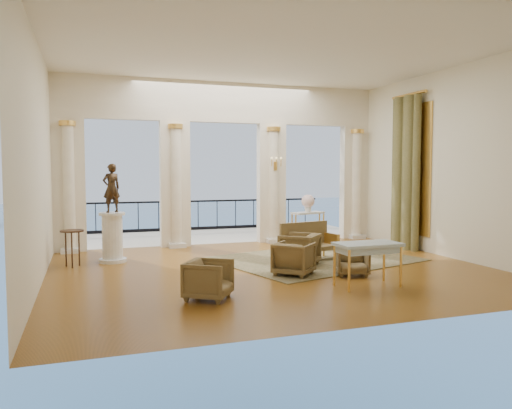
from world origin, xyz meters
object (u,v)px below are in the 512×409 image
object	(u,v)px
game_table	(368,247)
console_table	(308,217)
armchair_c	(299,248)
settee	(308,242)
pedestal	(112,238)
armchair_d	(294,257)
armchair_b	(352,259)
statue	(111,188)
side_table	(72,235)
armchair_a	(209,278)

from	to	relation	value
game_table	console_table	world-z (taller)	console_table
armchair_c	settee	distance (m)	0.71
pedestal	console_table	world-z (taller)	pedestal
game_table	pedestal	size ratio (longest dim) A/B	1.02
pedestal	console_table	xyz separation A→B (m)	(5.35, 1.07, 0.21)
settee	console_table	bearing A→B (deg)	53.37
armchair_d	pedestal	distance (m)	4.26
armchair_b	console_table	world-z (taller)	console_table
armchair_b	armchair_d	distance (m)	1.16
statue	game_table	bearing A→B (deg)	117.41
armchair_c	game_table	xyz separation A→B (m)	(0.36, -2.20, 0.32)
settee	side_table	size ratio (longest dim) A/B	1.76
settee	game_table	distance (m)	2.75
console_table	settee	bearing A→B (deg)	-130.91
armchair_b	console_table	distance (m)	4.20
console_table	pedestal	bearing A→B (deg)	175.15
armchair_b	statue	world-z (taller)	statue
armchair_a	statue	world-z (taller)	statue
armchair_a	armchair_b	size ratio (longest dim) A/B	1.10
statue	console_table	distance (m)	5.53
console_table	statue	bearing A→B (deg)	175.15
armchair_c	armchair_b	bearing A→B (deg)	67.63
pedestal	side_table	distance (m)	0.91
armchair_b	settee	size ratio (longest dim) A/B	0.45
settee	armchair_a	bearing A→B (deg)	-150.11
armchair_a	pedestal	distance (m)	4.09
settee	game_table	world-z (taller)	settee
armchair_a	settee	world-z (taller)	settee
armchair_c	armchair_d	bearing A→B (deg)	12.98
armchair_a	armchair_d	distance (m)	2.38
armchair_a	game_table	distance (m)	2.93
armchair_b	settee	xyz separation A→B (m)	(-0.13, 1.81, 0.11)
console_table	side_table	bearing A→B (deg)	176.26
armchair_c	pedestal	world-z (taller)	pedestal
armchair_c	statue	size ratio (longest dim) A/B	0.71
statue	side_table	distance (m)	1.34
pedestal	side_table	world-z (taller)	pedestal
game_table	statue	bearing A→B (deg)	136.35
armchair_c	armchair_d	size ratio (longest dim) A/B	1.07
pedestal	statue	size ratio (longest dim) A/B	1.03
armchair_a	pedestal	bearing A→B (deg)	51.65
armchair_b	statue	bearing A→B (deg)	166.09
game_table	console_table	size ratio (longest dim) A/B	1.13
armchair_c	side_table	distance (m)	4.93
armchair_b	game_table	xyz separation A→B (m)	(-0.22, -0.93, 0.39)
armchair_a	armchair_b	distance (m)	3.25
game_table	armchair_a	bearing A→B (deg)	178.24
armchair_c	console_table	bearing A→B (deg)	-165.17
console_table	side_table	size ratio (longest dim) A/B	1.29
side_table	statue	bearing A→B (deg)	19.19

